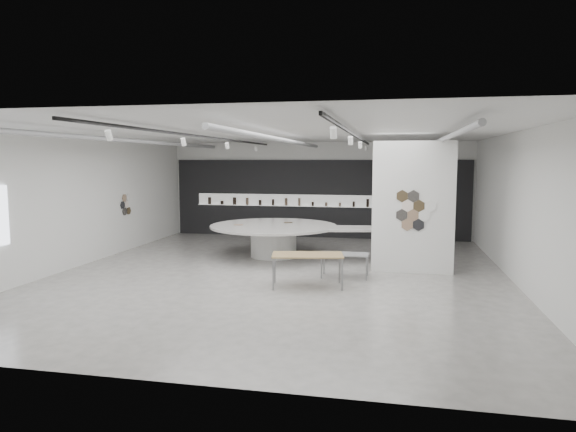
% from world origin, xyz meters
% --- Properties ---
extents(room, '(12.02, 14.02, 3.82)m').
position_xyz_m(room, '(-0.09, -0.00, 2.07)').
color(room, '#A5A19B').
rests_on(room, ground).
extents(back_wall_display, '(11.80, 0.27, 3.10)m').
position_xyz_m(back_wall_display, '(-0.08, 6.93, 1.54)').
color(back_wall_display, black).
rests_on(back_wall_display, ground).
extents(partition_column, '(2.20, 0.38, 3.60)m').
position_xyz_m(partition_column, '(3.50, 1.00, 1.80)').
color(partition_column, white).
rests_on(partition_column, ground).
extents(display_island, '(5.62, 4.66, 1.04)m').
position_xyz_m(display_island, '(-0.68, 2.46, 0.67)').
color(display_island, white).
rests_on(display_island, ground).
extents(sample_table_wood, '(1.84, 1.15, 0.80)m').
position_xyz_m(sample_table_wood, '(0.95, -1.22, 0.75)').
color(sample_table_wood, '#9D8051').
rests_on(sample_table_wood, ground).
extents(sample_table_stone, '(1.24, 0.63, 0.64)m').
position_xyz_m(sample_table_stone, '(1.75, -0.02, 0.58)').
color(sample_table_stone, gray).
rests_on(sample_table_stone, ground).
extents(kitchen_counter, '(1.71, 0.68, 1.34)m').
position_xyz_m(kitchen_counter, '(3.22, 6.51, 0.49)').
color(kitchen_counter, white).
rests_on(kitchen_counter, ground).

